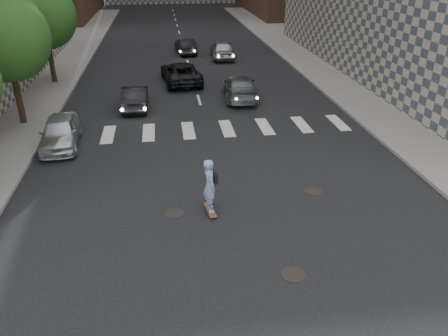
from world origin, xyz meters
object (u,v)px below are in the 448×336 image
object	(u,v)px
traffic_car_d	(222,49)
traffic_car_e	(186,46)
silver_sedan	(60,132)
traffic_car_c	(181,73)
tree_c	(44,13)
traffic_car_a	(135,97)
traffic_car_b	(240,87)
skateboarder	(210,185)
tree_b	(7,33)

from	to	relation	value
traffic_car_d	traffic_car_e	xyz separation A→B (m)	(-2.94, 2.27, -0.11)
silver_sedan	traffic_car_c	xyz separation A→B (m)	(6.13, 10.11, 0.02)
tree_c	traffic_car_d	distance (m)	14.40
traffic_car_c	tree_c	bearing A→B (deg)	-13.57
traffic_car_c	traffic_car_a	bearing A→B (deg)	53.84
traffic_car_b	traffic_car_c	xyz separation A→B (m)	(-3.42, 4.00, 0.01)
traffic_car_e	traffic_car_d	bearing A→B (deg)	135.60
traffic_car_b	traffic_car_e	bearing A→B (deg)	-74.74
silver_sedan	traffic_car_a	size ratio (longest dim) A/B	1.02
skateboarder	traffic_car_d	bearing A→B (deg)	74.58
traffic_car_e	tree_b	bearing A→B (deg)	53.20
traffic_car_c	tree_b	bearing A→B (deg)	32.63
traffic_car_d	silver_sedan	bearing A→B (deg)	62.42
tree_b	skateboarder	size ratio (longest dim) A/B	3.23
skateboarder	silver_sedan	distance (m)	9.23
traffic_car_d	traffic_car_c	bearing A→B (deg)	64.28
traffic_car_b	traffic_car_e	world-z (taller)	traffic_car_b
traffic_car_a	traffic_car_d	size ratio (longest dim) A/B	0.88
tree_c	traffic_car_a	bearing A→B (deg)	-47.23
tree_b	traffic_car_a	xyz separation A→B (m)	(5.68, 1.86, -3.99)
skateboarder	traffic_car_e	size ratio (longest dim) A/B	0.51
tree_b	traffic_car_c	xyz separation A→B (m)	(8.58, 6.86, -3.94)
traffic_car_a	traffic_car_d	world-z (taller)	traffic_car_d
tree_b	traffic_car_a	world-z (taller)	tree_b
traffic_car_b	traffic_car_c	world-z (taller)	traffic_car_c
tree_b	tree_c	xyz separation A→B (m)	(0.00, 8.00, 0.00)
skateboarder	traffic_car_b	world-z (taller)	skateboarder
skateboarder	tree_c	bearing A→B (deg)	109.16
tree_c	traffic_car_d	world-z (taller)	tree_c
skateboarder	traffic_car_d	size ratio (longest dim) A/B	0.45
traffic_car_e	silver_sedan	bearing A→B (deg)	63.56
silver_sedan	traffic_car_d	bearing A→B (deg)	56.12
traffic_car_c	traffic_car_d	size ratio (longest dim) A/B	1.13
tree_b	traffic_car_e	xyz separation A→B (m)	(9.50, 16.39, -3.99)
tree_b	traffic_car_a	bearing A→B (deg)	18.17
tree_c	silver_sedan	distance (m)	12.17
traffic_car_d	tree_b	bearing A→B (deg)	50.94
silver_sedan	traffic_car_a	world-z (taller)	silver_sedan
traffic_car_a	traffic_car_e	size ratio (longest dim) A/B	0.99
tree_b	traffic_car_b	size ratio (longest dim) A/B	1.38
tree_c	traffic_car_b	size ratio (longest dim) A/B	1.38
traffic_car_a	traffic_car_c	size ratio (longest dim) A/B	0.78
tree_b	traffic_car_b	distance (m)	12.96
tree_c	traffic_car_b	xyz separation A→B (m)	(12.00, -5.14, -3.95)
traffic_car_c	traffic_car_d	bearing A→B (deg)	-124.09
silver_sedan	traffic_car_d	world-z (taller)	traffic_car_d
skateboarder	traffic_car_c	size ratio (longest dim) A/B	0.40
silver_sedan	traffic_car_c	bearing A→B (deg)	54.83
tree_b	traffic_car_d	distance (m)	19.21
traffic_car_a	traffic_car_c	world-z (taller)	traffic_car_c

